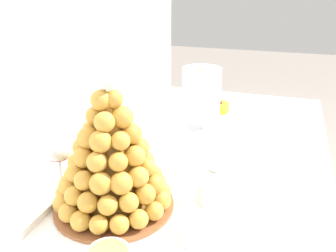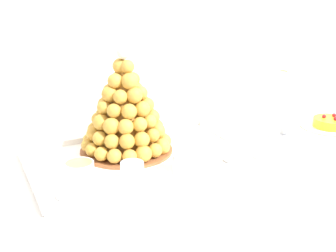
# 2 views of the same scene
# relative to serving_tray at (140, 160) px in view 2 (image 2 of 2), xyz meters

# --- Properties ---
(buffet_table) EXTENTS (1.68, 0.78, 0.73)m
(buffet_table) POSITION_rel_serving_tray_xyz_m (0.17, -0.04, -0.10)
(buffet_table) COLOR brown
(buffet_table) RESTS_ON ground_plane
(serving_tray) EXTENTS (0.63, 0.41, 0.02)m
(serving_tray) POSITION_rel_serving_tray_xyz_m (0.00, 0.00, 0.00)
(serving_tray) COLOR white
(serving_tray) RESTS_ON buffet_table
(croquembouche) EXTENTS (0.28, 0.28, 0.32)m
(croquembouche) POSITION_rel_serving_tray_xyz_m (-0.01, 0.07, 0.13)
(croquembouche) COLOR brown
(croquembouche) RESTS_ON serving_tray
(dessert_cup_left) EXTENTS (0.06, 0.06, 0.05)m
(dessert_cup_left) POSITION_rel_serving_tray_xyz_m (-0.24, -0.14, 0.03)
(dessert_cup_left) COLOR silver
(dessert_cup_left) RESTS_ON serving_tray
(dessert_cup_mid_left) EXTENTS (0.06, 0.06, 0.06)m
(dessert_cup_mid_left) POSITION_rel_serving_tray_xyz_m (-0.08, -0.14, 0.03)
(dessert_cup_mid_left) COLOR silver
(dessert_cup_mid_left) RESTS_ON serving_tray
(dessert_cup_centre) EXTENTS (0.06, 0.06, 0.05)m
(dessert_cup_centre) POSITION_rel_serving_tray_xyz_m (0.07, -0.13, 0.03)
(dessert_cup_centre) COLOR silver
(dessert_cup_centre) RESTS_ON serving_tray
(dessert_cup_mid_right) EXTENTS (0.05, 0.05, 0.05)m
(dessert_cup_mid_right) POSITION_rel_serving_tray_xyz_m (0.24, -0.12, 0.03)
(dessert_cup_mid_right) COLOR silver
(dessert_cup_mid_right) RESTS_ON serving_tray
(creme_brulee_ramekin) EXTENTS (0.08, 0.08, 0.02)m
(creme_brulee_ramekin) POSITION_rel_serving_tray_xyz_m (-0.18, 0.00, 0.01)
(creme_brulee_ramekin) COLOR white
(creme_brulee_ramekin) RESTS_ON serving_tray
(macaron_goblet) EXTENTS (0.13, 0.13, 0.23)m
(macaron_goblet) POSITION_rel_serving_tray_xyz_m (0.52, -0.00, 0.13)
(macaron_goblet) COLOR white
(macaron_goblet) RESTS_ON buffet_table
(fruit_tart_plate) EXTENTS (0.22, 0.22, 0.05)m
(fruit_tart_plate) POSITION_rel_serving_tray_xyz_m (0.71, -0.02, 0.01)
(fruit_tart_plate) COLOR white
(fruit_tart_plate) RESTS_ON buffet_table
(wine_glass) EXTENTS (0.06, 0.06, 0.16)m
(wine_glass) POSITION_rel_serving_tray_xyz_m (-0.00, 0.22, 0.12)
(wine_glass) COLOR silver
(wine_glass) RESTS_ON buffet_table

